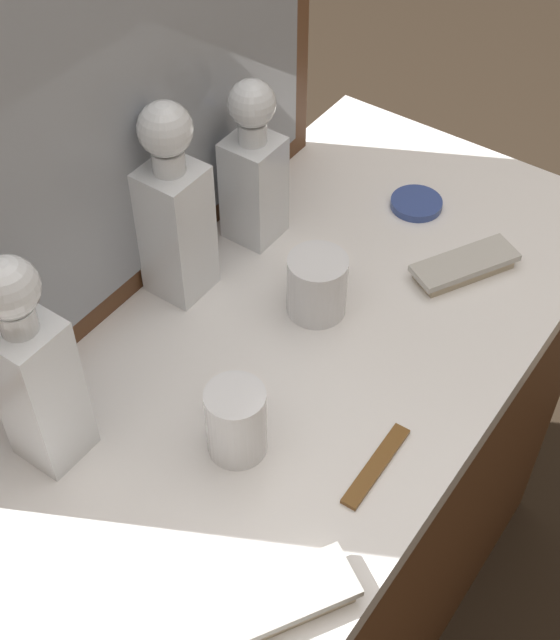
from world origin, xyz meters
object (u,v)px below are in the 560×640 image
object	(u,v)px
crystal_decanter_left	(175,220)
crystal_tumbler_left	(236,424)
silver_brush_center	(290,596)
silver_brush_front	(464,266)
crystal_decanter_front	(254,177)
crystal_tumbler_far_right	(317,288)
porcelain_dish	(416,203)
crystal_decanter_rear	(37,382)
tortoiseshell_comb	(376,465)

from	to	relation	value
crystal_decanter_left	crystal_tumbler_left	bearing A→B (deg)	-127.34
silver_brush_center	silver_brush_front	world-z (taller)	same
crystal_decanter_front	crystal_tumbler_far_right	distance (m)	0.19
crystal_tumbler_left	porcelain_dish	distance (m)	0.52
crystal_tumbler_far_right	crystal_tumbler_left	distance (m)	0.25
crystal_tumbler_left	crystal_decanter_rear	bearing A→B (deg)	125.09
silver_brush_center	silver_brush_front	xyz separation A→B (m)	(0.55, 0.08, 0.00)
crystal_tumbler_far_right	crystal_tumbler_left	xyz separation A→B (m)	(-0.24, -0.05, 0.00)
crystal_tumbler_left	porcelain_dish	size ratio (longest dim) A/B	1.24
crystal_tumbler_left	crystal_decanter_left	bearing A→B (deg)	52.66
crystal_decanter_rear	crystal_decanter_front	size ratio (longest dim) A/B	1.17
crystal_decanter_left	porcelain_dish	size ratio (longest dim) A/B	3.70
silver_brush_center	porcelain_dish	world-z (taller)	silver_brush_center
crystal_decanter_rear	tortoiseshell_comb	size ratio (longest dim) A/B	2.28
crystal_decanter_rear	crystal_decanter_front	world-z (taller)	crystal_decanter_rear
porcelain_dish	tortoiseshell_comb	size ratio (longest dim) A/B	0.61
crystal_decanter_rear	crystal_tumbler_far_right	size ratio (longest dim) A/B	3.33
crystal_decanter_rear	silver_brush_front	distance (m)	0.61
silver_brush_front	tortoiseshell_comb	distance (m)	0.36
crystal_decanter_left	silver_brush_front	size ratio (longest dim) A/B	1.82
tortoiseshell_comb	crystal_decanter_left	bearing A→B (deg)	74.45
crystal_decanter_left	silver_brush_center	bearing A→B (deg)	-127.40
crystal_decanter_left	crystal_tumbler_far_right	bearing A→B (deg)	-69.11
crystal_tumbler_far_right	tortoiseshell_comb	xyz separation A→B (m)	(-0.17, -0.20, -0.04)
silver_brush_center	tortoiseshell_comb	bearing A→B (deg)	3.73
crystal_tumbler_left	tortoiseshell_comb	world-z (taller)	crystal_tumbler_left
crystal_decanter_rear	porcelain_dish	bearing A→B (deg)	-11.53
crystal_decanter_rear	crystal_tumbler_left	distance (m)	0.23
crystal_decanter_rear	crystal_tumbler_far_right	xyz separation A→B (m)	(0.37, -0.13, -0.08)
crystal_decanter_front	silver_brush_front	bearing A→B (deg)	-71.27
crystal_decanter_front	crystal_tumbler_far_right	world-z (taller)	crystal_decanter_front
crystal_decanter_rear	crystal_decanter_front	distance (m)	0.45
crystal_decanter_left	crystal_decanter_front	bearing A→B (deg)	-6.60
crystal_decanter_rear	crystal_tumbler_left	size ratio (longest dim) A/B	3.03
crystal_decanter_front	porcelain_dish	xyz separation A→B (m)	(0.19, -0.17, -0.10)
silver_brush_front	tortoiseshell_comb	world-z (taller)	silver_brush_front
crystal_tumbler_far_right	silver_brush_center	distance (m)	0.43
crystal_decanter_left	porcelain_dish	distance (m)	0.40
crystal_decanter_rear	crystal_tumbler_far_right	distance (m)	0.40
crystal_tumbler_left	tortoiseshell_comb	xyz separation A→B (m)	(0.07, -0.15, -0.04)
crystal_decanter_left	crystal_decanter_rear	xyz separation A→B (m)	(-0.30, -0.05, 0.00)
crystal_decanter_front	silver_brush_front	xyz separation A→B (m)	(0.10, -0.29, -0.09)
porcelain_dish	crystal_tumbler_far_right	bearing A→B (deg)	179.06
crystal_decanter_front	silver_brush_center	bearing A→B (deg)	-140.14
crystal_decanter_rear	silver_brush_front	bearing A→B (deg)	-25.16
crystal_decanter_front	silver_brush_center	world-z (taller)	crystal_decanter_front
crystal_tumbler_far_right	silver_brush_center	xyz separation A→B (m)	(-0.37, -0.21, -0.03)
crystal_tumbler_far_right	silver_brush_center	world-z (taller)	crystal_tumbler_far_right
crystal_tumbler_left	silver_brush_center	size ratio (longest dim) A/B	0.66
crystal_decanter_front	porcelain_dish	world-z (taller)	crystal_decanter_front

